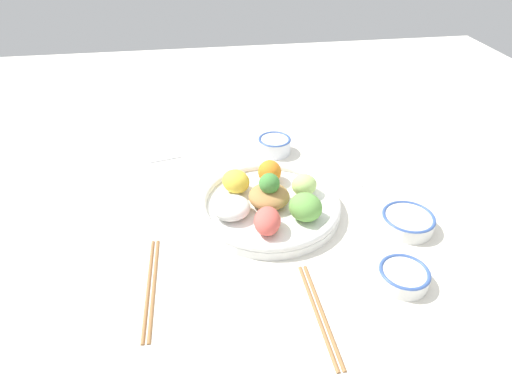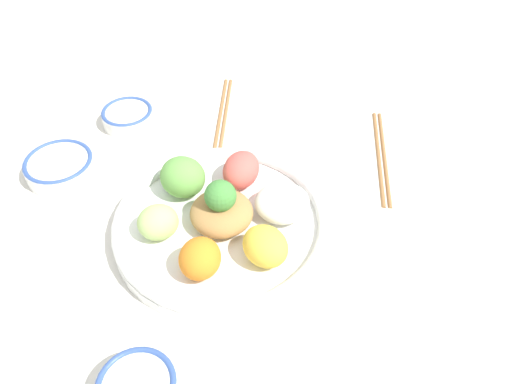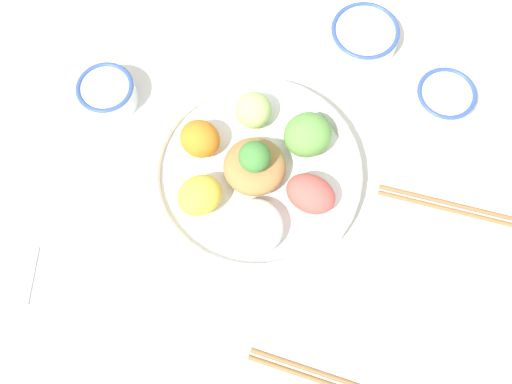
{
  "view_description": "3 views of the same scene",
  "coord_description": "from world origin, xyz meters",
  "px_view_note": "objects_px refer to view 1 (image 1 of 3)",
  "views": [
    {
      "loc": [
        0.16,
        0.79,
        0.6
      ],
      "look_at": [
        0.05,
        0.06,
        0.08
      ],
      "focal_mm": 30.0,
      "sensor_mm": 36.0,
      "label": 1
    },
    {
      "loc": [
        0.1,
        -0.45,
        0.57
      ],
      "look_at": [
        0.06,
        0.07,
        0.05
      ],
      "focal_mm": 35.0,
      "sensor_mm": 36.0,
      "label": 2
    },
    {
      "loc": [
        0.34,
        0.13,
        0.84
      ],
      "look_at": [
        0.07,
        0.05,
        0.07
      ],
      "focal_mm": 42.0,
      "sensor_mm": 36.0,
      "label": 3
    }
  ],
  "objects_px": {
    "salad_platter": "(269,202)",
    "sauce_bowl_dark": "(408,221)",
    "serving_spoon_extra": "(150,161)",
    "chopsticks_pair_near": "(151,286)",
    "serving_spoon_main": "(352,167)",
    "sauce_bowl_red": "(404,276)",
    "chopsticks_pair_far": "(320,312)",
    "rice_bowl_blue": "(274,145)"
  },
  "relations": [
    {
      "from": "sauce_bowl_red",
      "to": "chopsticks_pair_near",
      "type": "height_order",
      "value": "sauce_bowl_red"
    },
    {
      "from": "sauce_bowl_red",
      "to": "chopsticks_pair_far",
      "type": "height_order",
      "value": "sauce_bowl_red"
    },
    {
      "from": "serving_spoon_main",
      "to": "serving_spoon_extra",
      "type": "relative_size",
      "value": 1.02
    },
    {
      "from": "sauce_bowl_red",
      "to": "chopsticks_pair_near",
      "type": "bearing_deg",
      "value": -7.2
    },
    {
      "from": "rice_bowl_blue",
      "to": "serving_spoon_main",
      "type": "height_order",
      "value": "rice_bowl_blue"
    },
    {
      "from": "serving_spoon_extra",
      "to": "rice_bowl_blue",
      "type": "bearing_deg",
      "value": -12.55
    },
    {
      "from": "serving_spoon_main",
      "to": "serving_spoon_extra",
      "type": "xyz_separation_m",
      "value": [
        0.53,
        -0.11,
        -0.0
      ]
    },
    {
      "from": "rice_bowl_blue",
      "to": "chopsticks_pair_far",
      "type": "bearing_deg",
      "value": 87.51
    },
    {
      "from": "chopsticks_pair_near",
      "to": "serving_spoon_main",
      "type": "xyz_separation_m",
      "value": [
        -0.5,
        -0.34,
        -0.0
      ]
    },
    {
      "from": "sauce_bowl_dark",
      "to": "sauce_bowl_red",
      "type": "bearing_deg",
      "value": 62.88
    },
    {
      "from": "salad_platter",
      "to": "sauce_bowl_dark",
      "type": "bearing_deg",
      "value": 160.51
    },
    {
      "from": "serving_spoon_main",
      "to": "chopsticks_pair_far",
      "type": "bearing_deg",
      "value": -25.58
    },
    {
      "from": "salad_platter",
      "to": "chopsticks_pair_far",
      "type": "relative_size",
      "value": 1.42
    },
    {
      "from": "chopsticks_pair_far",
      "to": "sauce_bowl_dark",
      "type": "bearing_deg",
      "value": -53.43
    },
    {
      "from": "salad_platter",
      "to": "chopsticks_pair_near",
      "type": "height_order",
      "value": "salad_platter"
    },
    {
      "from": "rice_bowl_blue",
      "to": "serving_spoon_extra",
      "type": "relative_size",
      "value": 0.68
    },
    {
      "from": "salad_platter",
      "to": "sauce_bowl_dark",
      "type": "height_order",
      "value": "salad_platter"
    },
    {
      "from": "sauce_bowl_dark",
      "to": "rice_bowl_blue",
      "type": "bearing_deg",
      "value": -58.31
    },
    {
      "from": "chopsticks_pair_far",
      "to": "salad_platter",
      "type": "bearing_deg",
      "value": 5.65
    },
    {
      "from": "serving_spoon_main",
      "to": "serving_spoon_extra",
      "type": "height_order",
      "value": "same"
    },
    {
      "from": "rice_bowl_blue",
      "to": "serving_spoon_extra",
      "type": "distance_m",
      "value": 0.34
    },
    {
      "from": "sauce_bowl_dark",
      "to": "salad_platter",
      "type": "bearing_deg",
      "value": -19.49
    },
    {
      "from": "chopsticks_pair_far",
      "to": "serving_spoon_extra",
      "type": "bearing_deg",
      "value": 28.04
    },
    {
      "from": "sauce_bowl_dark",
      "to": "serving_spoon_extra",
      "type": "bearing_deg",
      "value": -32.48
    },
    {
      "from": "chopsticks_pair_near",
      "to": "serving_spoon_main",
      "type": "relative_size",
      "value": 1.86
    },
    {
      "from": "serving_spoon_extra",
      "to": "salad_platter",
      "type": "bearing_deg",
      "value": -55.93
    },
    {
      "from": "chopsticks_pair_near",
      "to": "serving_spoon_extra",
      "type": "distance_m",
      "value": 0.45
    },
    {
      "from": "chopsticks_pair_near",
      "to": "salad_platter",
      "type": "bearing_deg",
      "value": -51.74
    },
    {
      "from": "sauce_bowl_red",
      "to": "serving_spoon_main",
      "type": "height_order",
      "value": "sauce_bowl_red"
    },
    {
      "from": "sauce_bowl_red",
      "to": "serving_spoon_extra",
      "type": "xyz_separation_m",
      "value": [
        0.49,
        -0.5,
        -0.01
      ]
    },
    {
      "from": "salad_platter",
      "to": "serving_spoon_extra",
      "type": "height_order",
      "value": "salad_platter"
    },
    {
      "from": "rice_bowl_blue",
      "to": "chopsticks_pair_near",
      "type": "height_order",
      "value": "rice_bowl_blue"
    },
    {
      "from": "salad_platter",
      "to": "serving_spoon_main",
      "type": "xyz_separation_m",
      "value": [
        -0.25,
        -0.15,
        -0.02
      ]
    },
    {
      "from": "salad_platter",
      "to": "chopsticks_pair_far",
      "type": "distance_m",
      "value": 0.3
    },
    {
      "from": "sauce_bowl_red",
      "to": "rice_bowl_blue",
      "type": "distance_m",
      "value": 0.53
    },
    {
      "from": "chopsticks_pair_near",
      "to": "rice_bowl_blue",
      "type": "bearing_deg",
      "value": -33.56
    },
    {
      "from": "chopsticks_pair_near",
      "to": "chopsticks_pair_far",
      "type": "xyz_separation_m",
      "value": [
        -0.29,
        0.11,
        -0.0
      ]
    },
    {
      "from": "chopsticks_pair_near",
      "to": "chopsticks_pair_far",
      "type": "relative_size",
      "value": 1.1
    },
    {
      "from": "serving_spoon_extra",
      "to": "chopsticks_pair_near",
      "type": "bearing_deg",
      "value": -100.09
    },
    {
      "from": "sauce_bowl_dark",
      "to": "chopsticks_pair_far",
      "type": "distance_m",
      "value": 0.31
    },
    {
      "from": "sauce_bowl_dark",
      "to": "serving_spoon_main",
      "type": "height_order",
      "value": "sauce_bowl_dark"
    },
    {
      "from": "sauce_bowl_red",
      "to": "serving_spoon_extra",
      "type": "distance_m",
      "value": 0.7
    }
  ]
}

